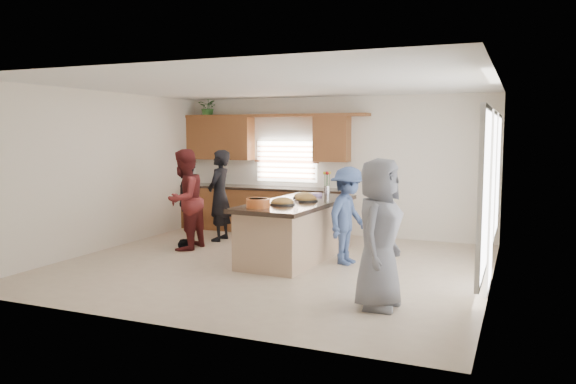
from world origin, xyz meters
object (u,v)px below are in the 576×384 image
at_px(salad_bowl, 258,203).
at_px(woman_right_back, 348,216).
at_px(woman_right_front, 379,234).
at_px(woman_left_back, 220,195).
at_px(woman_left_front, 189,202).
at_px(woman_left_mid, 184,200).
at_px(island, 297,231).

bearing_deg(salad_bowl, woman_right_back, 37.23).
distance_m(salad_bowl, woman_right_front, 2.43).
height_order(salad_bowl, woman_left_back, woman_left_back).
bearing_deg(woman_right_front, salad_bowl, 65.37).
xyz_separation_m(salad_bowl, woman_left_front, (-1.96, 1.13, -0.21)).
relative_size(salad_bowl, woman_left_mid, 0.20).
distance_m(island, woman_right_back, 0.96).
bearing_deg(salad_bowl, woman_left_back, 133.18).
bearing_deg(woman_right_back, island, 95.02).
bearing_deg(salad_bowl, woman_left_front, 150.02).
relative_size(woman_right_back, woman_right_front, 0.87).
distance_m(island, woman_right_front, 2.86).
bearing_deg(woman_left_front, woman_left_back, 131.52).
xyz_separation_m(island, woman_left_front, (-2.21, 0.18, 0.37)).
bearing_deg(woman_left_back, woman_left_mid, -14.65).
distance_m(island, woman_left_back, 2.17).
relative_size(woman_left_back, woman_left_front, 1.07).
bearing_deg(woman_right_front, woman_left_back, 56.05).
bearing_deg(island, woman_right_back, -2.14).
bearing_deg(woman_right_back, woman_left_front, 95.27).
height_order(woman_left_back, woman_right_back, woman_left_back).
distance_m(woman_left_mid, woman_left_front, 0.33).
xyz_separation_m(woman_left_mid, woman_right_front, (3.98, -1.98, -0.00)).
relative_size(island, woman_right_front, 1.55).
relative_size(woman_left_back, woman_right_back, 1.13).
height_order(woman_left_front, woman_right_front, woman_right_front).
bearing_deg(woman_left_mid, salad_bowl, 64.24).
height_order(island, salad_bowl, salad_bowl).
bearing_deg(woman_right_front, woman_left_mid, 67.32).
height_order(woman_right_back, woman_right_front, woman_right_front).
height_order(woman_left_back, woman_left_mid, woman_left_mid).
bearing_deg(woman_left_back, woman_right_front, 46.64).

